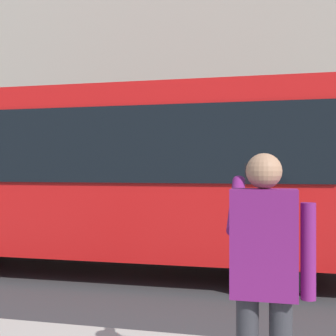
# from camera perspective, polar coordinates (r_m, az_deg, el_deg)

# --- Properties ---
(ground_plane) EXTENTS (60.00, 60.00, 0.00)m
(ground_plane) POSITION_cam_1_polar(r_m,az_deg,el_deg) (8.00, 12.64, -12.71)
(ground_plane) COLOR #38383A
(building_facade_far) EXTENTS (28.00, 1.55, 12.00)m
(building_facade_far) POSITION_cam_1_polar(r_m,az_deg,el_deg) (15.20, 12.99, 16.12)
(building_facade_far) COLOR #A89E8E
(building_facade_far) RESTS_ON ground_plane
(red_bus) EXTENTS (9.05, 2.54, 3.08)m
(red_bus) POSITION_cam_1_polar(r_m,az_deg,el_deg) (8.01, -9.00, -0.56)
(red_bus) COLOR red
(red_bus) RESTS_ON ground_plane
(pedestrian_photographer) EXTENTS (0.53, 0.52, 1.70)m
(pedestrian_photographer) POSITION_cam_1_polar(r_m,az_deg,el_deg) (2.91, 12.04, -12.26)
(pedestrian_photographer) COLOR #2D2D33
(pedestrian_photographer) RESTS_ON sidewalk_curb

